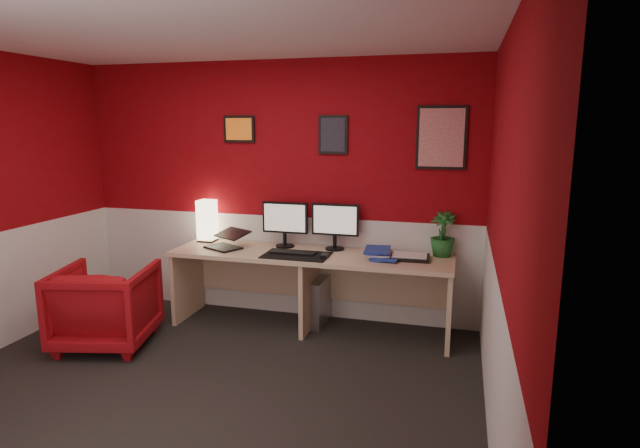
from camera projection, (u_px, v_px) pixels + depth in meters
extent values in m
cube|color=black|center=(194.00, 395.00, 3.69)|extent=(4.00, 3.50, 0.01)
cube|color=white|center=(176.00, 26.00, 3.22)|extent=(4.00, 3.50, 0.01)
cube|color=maroon|center=(276.00, 191.00, 5.11)|extent=(4.00, 0.01, 2.50)
cube|color=maroon|center=(502.00, 241.00, 2.94)|extent=(0.01, 3.50, 2.50)
cube|color=silver|center=(277.00, 264.00, 5.25)|extent=(4.00, 0.01, 1.00)
cube|color=silver|center=(493.00, 364.00, 3.08)|extent=(0.01, 3.50, 1.00)
cube|color=tan|center=(310.00, 291.00, 4.84)|extent=(2.60, 0.65, 0.73)
cube|color=#FFE5B2|center=(207.00, 222.00, 5.22)|extent=(0.16, 0.16, 0.40)
cube|color=black|center=(223.00, 237.00, 4.93)|extent=(0.40, 0.36, 0.22)
cube|color=black|center=(285.00, 217.00, 4.97)|extent=(0.45, 0.06, 0.58)
cube|color=black|center=(335.00, 219.00, 4.86)|extent=(0.45, 0.06, 0.58)
cube|color=black|center=(296.00, 255.00, 4.69)|extent=(0.60, 0.38, 0.01)
cube|color=black|center=(293.00, 252.00, 4.75)|extent=(0.42, 0.15, 0.02)
cube|color=black|center=(325.00, 256.00, 4.60)|extent=(0.06, 0.10, 0.03)
imported|color=#213A98|center=(373.00, 256.00, 4.61)|extent=(0.26, 0.34, 0.03)
imported|color=silver|center=(369.00, 253.00, 4.63)|extent=(0.21, 0.28, 0.02)
imported|color=#213A98|center=(365.00, 250.00, 4.63)|extent=(0.26, 0.33, 0.03)
cube|color=black|center=(409.00, 257.00, 4.56)|extent=(0.36, 0.26, 0.03)
imported|color=#19591E|center=(443.00, 234.00, 4.63)|extent=(0.27, 0.27, 0.40)
cube|color=#99999E|center=(316.00, 300.00, 5.00)|extent=(0.22, 0.46, 0.45)
imported|color=#A60A10|center=(106.00, 306.00, 4.49)|extent=(0.92, 0.93, 0.71)
cube|color=orange|center=(239.00, 129.00, 5.08)|extent=(0.32, 0.02, 0.26)
cube|color=black|center=(333.00, 135.00, 4.84)|extent=(0.28, 0.02, 0.36)
cube|color=red|center=(441.00, 138.00, 4.59)|extent=(0.44, 0.02, 0.56)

